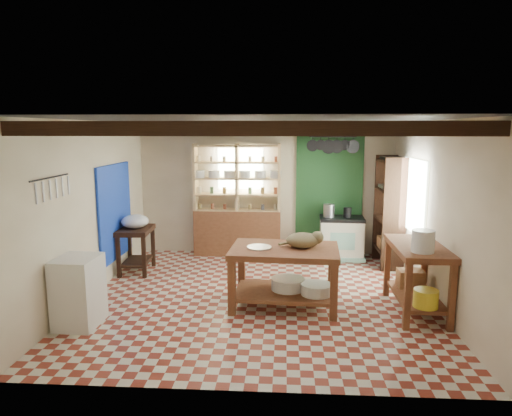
# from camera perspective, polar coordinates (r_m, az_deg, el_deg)

# --- Properties ---
(floor) EXTENTS (5.00, 5.00, 0.02)m
(floor) POSITION_cam_1_polar(r_m,az_deg,el_deg) (6.95, 0.30, -11.10)
(floor) COLOR maroon
(floor) RESTS_ON ground
(ceiling) EXTENTS (5.00, 5.00, 0.02)m
(ceiling) POSITION_cam_1_polar(r_m,az_deg,el_deg) (6.49, 0.32, 10.95)
(ceiling) COLOR #47474C
(ceiling) RESTS_ON wall_back
(wall_back) EXTENTS (5.00, 0.04, 2.60)m
(wall_back) POSITION_cam_1_polar(r_m,az_deg,el_deg) (9.07, 1.22, 2.39)
(wall_back) COLOR beige
(wall_back) RESTS_ON floor
(wall_front) EXTENTS (5.00, 0.04, 2.60)m
(wall_front) POSITION_cam_1_polar(r_m,az_deg,el_deg) (4.17, -1.70, -6.53)
(wall_front) COLOR beige
(wall_front) RESTS_ON floor
(wall_left) EXTENTS (0.04, 5.00, 2.60)m
(wall_left) POSITION_cam_1_polar(r_m,az_deg,el_deg) (7.19, -20.01, -0.17)
(wall_left) COLOR beige
(wall_left) RESTS_ON floor
(wall_right) EXTENTS (0.04, 5.00, 2.60)m
(wall_right) POSITION_cam_1_polar(r_m,az_deg,el_deg) (6.92, 21.44, -0.62)
(wall_right) COLOR beige
(wall_right) RESTS_ON floor
(ceiling_beams) EXTENTS (5.00, 3.80, 0.15)m
(ceiling_beams) POSITION_cam_1_polar(r_m,az_deg,el_deg) (6.49, 0.31, 9.89)
(ceiling_beams) COLOR #311C11
(ceiling_beams) RESTS_ON ceiling
(blue_wall_patch) EXTENTS (0.04, 1.40, 1.60)m
(blue_wall_patch) POSITION_cam_1_polar(r_m,az_deg,el_deg) (8.03, -17.19, -0.46)
(blue_wall_patch) COLOR #193CBF
(blue_wall_patch) RESTS_ON wall_left
(green_wall_patch) EXTENTS (1.30, 0.04, 2.30)m
(green_wall_patch) POSITION_cam_1_polar(r_m,az_deg,el_deg) (9.08, 9.12, 1.96)
(green_wall_patch) COLOR #1C4620
(green_wall_patch) RESTS_ON wall_back
(window_back) EXTENTS (0.90, 0.02, 0.80)m
(window_back) POSITION_cam_1_polar(r_m,az_deg,el_deg) (9.04, -1.95, 4.92)
(window_back) COLOR white
(window_back) RESTS_ON wall_back
(window_right) EXTENTS (0.02, 1.30, 1.20)m
(window_right) POSITION_cam_1_polar(r_m,az_deg,el_deg) (7.85, 19.15, 1.42)
(window_right) COLOR white
(window_right) RESTS_ON wall_right
(utensil_rail) EXTENTS (0.06, 0.90, 0.28)m
(utensil_rail) POSITION_cam_1_polar(r_m,az_deg,el_deg) (6.03, -24.28, 2.35)
(utensil_rail) COLOR black
(utensil_rail) RESTS_ON wall_left
(pot_rack) EXTENTS (0.86, 0.12, 0.36)m
(pot_rack) POSITION_cam_1_polar(r_m,az_deg,el_deg) (8.58, 9.56, 7.74)
(pot_rack) COLOR black
(pot_rack) RESTS_ON ceiling
(shelving_unit) EXTENTS (1.70, 0.34, 2.20)m
(shelving_unit) POSITION_cam_1_polar(r_m,az_deg,el_deg) (8.95, -2.36, 0.99)
(shelving_unit) COLOR #DAB57D
(shelving_unit) RESTS_ON floor
(tall_rack) EXTENTS (0.40, 0.86, 2.00)m
(tall_rack) POSITION_cam_1_polar(r_m,az_deg,el_deg) (8.63, 16.32, -0.40)
(tall_rack) COLOR #311C11
(tall_rack) RESTS_ON floor
(work_table) EXTENTS (1.55, 1.08, 0.84)m
(work_table) POSITION_cam_1_polar(r_m,az_deg,el_deg) (6.50, 3.55, -8.59)
(work_table) COLOR brown
(work_table) RESTS_ON floor
(stove) EXTENTS (0.85, 0.59, 0.81)m
(stove) POSITION_cam_1_polar(r_m,az_deg,el_deg) (8.94, 10.61, -3.70)
(stove) COLOR white
(stove) RESTS_ON floor
(prep_table) EXTENTS (0.58, 0.80, 0.78)m
(prep_table) POSITION_cam_1_polar(r_m,az_deg,el_deg) (8.26, -14.72, -5.09)
(prep_table) COLOR #311C11
(prep_table) RESTS_ON floor
(white_cabinet) EXTENTS (0.51, 0.61, 0.89)m
(white_cabinet) POSITION_cam_1_polar(r_m,az_deg,el_deg) (6.29, -21.31, -9.70)
(white_cabinet) COLOR white
(white_cabinet) RESTS_ON floor
(right_counter) EXTENTS (0.67, 1.32, 0.94)m
(right_counter) POSITION_cam_1_polar(r_m,az_deg,el_deg) (6.63, 19.44, -8.33)
(right_counter) COLOR brown
(right_counter) RESTS_ON floor
(cat) EXTENTS (0.50, 0.40, 0.21)m
(cat) POSITION_cam_1_polar(r_m,az_deg,el_deg) (6.39, 5.88, -4.03)
(cat) COLOR #938355
(cat) RESTS_ON work_table
(steel_tray) EXTENTS (0.36, 0.36, 0.02)m
(steel_tray) POSITION_cam_1_polar(r_m,az_deg,el_deg) (6.36, 0.41, -4.93)
(steel_tray) COLOR #B3B3BB
(steel_tray) RESTS_ON work_table
(basin_large) EXTENTS (0.50, 0.50, 0.16)m
(basin_large) POSITION_cam_1_polar(r_m,az_deg,el_deg) (6.58, 4.01, -9.42)
(basin_large) COLOR white
(basin_large) RESTS_ON work_table
(basin_small) EXTENTS (0.46, 0.46, 0.15)m
(basin_small) POSITION_cam_1_polar(r_m,az_deg,el_deg) (6.44, 7.55, -10.01)
(basin_small) COLOR white
(basin_small) RESTS_ON work_table
(kettle_left) EXTENTS (0.22, 0.22, 0.25)m
(kettle_left) POSITION_cam_1_polar(r_m,az_deg,el_deg) (8.82, 9.10, -0.33)
(kettle_left) COLOR #B3B3BB
(kettle_left) RESTS_ON stove
(kettle_right) EXTENTS (0.16, 0.16, 0.19)m
(kettle_right) POSITION_cam_1_polar(r_m,az_deg,el_deg) (8.85, 11.36, -0.54)
(kettle_right) COLOR black
(kettle_right) RESTS_ON stove
(enamel_bowl) EXTENTS (0.49, 0.49, 0.23)m
(enamel_bowl) POSITION_cam_1_polar(r_m,az_deg,el_deg) (8.15, -14.88, -1.63)
(enamel_bowl) COLOR white
(enamel_bowl) RESTS_ON prep_table
(white_bucket) EXTENTS (0.29, 0.29, 0.28)m
(white_bucket) POSITION_cam_1_polar(r_m,az_deg,el_deg) (6.13, 20.16, -3.90)
(white_bucket) COLOR white
(white_bucket) RESTS_ON right_counter
(wicker_basket) EXTENTS (0.36, 0.29, 0.25)m
(wicker_basket) POSITION_cam_1_polar(r_m,az_deg,el_deg) (6.94, 18.75, -8.33)
(wicker_basket) COLOR #8D5D39
(wicker_basket) RESTS_ON right_counter
(yellow_tub) EXTENTS (0.31, 0.31, 0.23)m
(yellow_tub) POSITION_cam_1_polar(r_m,az_deg,el_deg) (6.26, 20.46, -10.53)
(yellow_tub) COLOR gold
(yellow_tub) RESTS_ON right_counter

